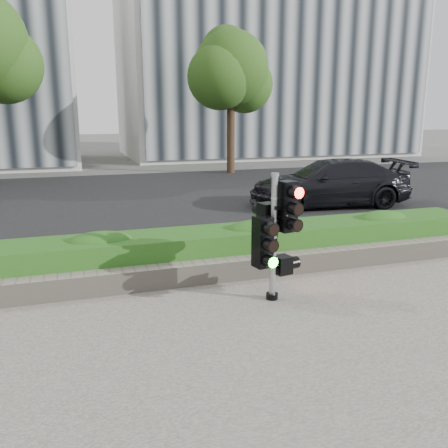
% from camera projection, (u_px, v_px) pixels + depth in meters
% --- Properties ---
extents(ground, '(120.00, 120.00, 0.00)m').
position_uv_depth(ground, '(218.00, 338.00, 5.87)').
color(ground, '#51514C').
rests_on(ground, ground).
extents(road, '(60.00, 13.00, 0.02)m').
position_uv_depth(road, '(124.00, 200.00, 15.12)').
color(road, black).
rests_on(road, ground).
extents(curb, '(60.00, 0.25, 0.12)m').
position_uv_depth(curb, '(167.00, 260.00, 8.77)').
color(curb, gray).
rests_on(curb, ground).
extents(stone_wall, '(12.00, 0.32, 0.34)m').
position_uv_depth(stone_wall, '(182.00, 274.00, 7.58)').
color(stone_wall, gray).
rests_on(stone_wall, sidewalk).
extents(hedge, '(12.00, 1.00, 0.68)m').
position_uv_depth(hedge, '(173.00, 253.00, 8.14)').
color(hedge, green).
rests_on(hedge, sidewalk).
extents(building_right, '(18.00, 10.00, 12.00)m').
position_uv_depth(building_right, '(263.00, 61.00, 30.96)').
color(building_right, '#B7B7B2').
rests_on(building_right, ground).
extents(tree_right, '(4.10, 3.58, 6.53)m').
position_uv_depth(tree_right, '(230.00, 72.00, 20.89)').
color(tree_right, black).
rests_on(tree_right, ground).
extents(traffic_signal, '(0.68, 0.55, 1.87)m').
position_uv_depth(traffic_signal, '(274.00, 231.00, 6.82)').
color(traffic_signal, black).
rests_on(traffic_signal, sidewalk).
extents(car_dark, '(4.94, 2.53, 1.37)m').
position_uv_depth(car_dark, '(329.00, 183.00, 13.97)').
color(car_dark, black).
rests_on(car_dark, road).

